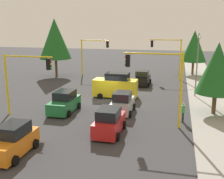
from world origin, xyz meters
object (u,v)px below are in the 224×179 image
object	(u,v)px
traffic_signal_near_right	(25,73)
tree_roadside_far	(194,46)
traffic_signal_far_left	(168,51)
traffic_signal_far_right	(93,50)
pedestrian_crossing	(183,112)
street_lamp_curbside	(198,59)
tree_roadside_near	(217,68)
car_black	(142,78)
traffic_signal_near_left	(158,75)
car_red	(109,122)
tree_opposite_side	(55,39)
car_silver	(122,103)
car_green	(64,102)
delivery_van_yellow	(116,86)
car_orange	(13,141)

from	to	relation	value
traffic_signal_near_right	tree_roadside_far	distance (m)	28.40
tree_roadside_far	traffic_signal_far_left	bearing A→B (deg)	-43.33
traffic_signal_far_right	pedestrian_crossing	distance (m)	23.18
street_lamp_curbside	tree_roadside_near	bearing A→B (deg)	13.05
traffic_signal_near_right	car_black	size ratio (longest dim) A/B	1.38
traffic_signal_far_left	street_lamp_curbside	size ratio (longest dim) A/B	0.84
traffic_signal_near_right	street_lamp_curbside	world-z (taller)	street_lamp_curbside
traffic_signal_near_left	tree_roadside_far	xyz separation A→B (m)	(-24.00, 3.76, 0.42)
traffic_signal_near_left	car_red	world-z (taller)	traffic_signal_near_left
tree_opposite_side	tree_roadside_far	bearing A→B (deg)	106.31
traffic_signal_near_right	car_silver	xyz separation A→B (m)	(-2.73, 8.08, -2.96)
traffic_signal_far_left	car_green	distance (m)	20.41
car_black	traffic_signal_far_right	bearing A→B (deg)	-120.50
delivery_van_yellow	car_silver	xyz separation A→B (m)	(5.27, 1.82, -0.39)
traffic_signal_near_right	traffic_signal_far_right	distance (m)	20.00
traffic_signal_near_right	car_orange	xyz separation A→B (m)	(7.07, 3.09, -2.96)
delivery_van_yellow	car_green	xyz separation A→B (m)	(6.23, -3.46, -0.38)
car_green	traffic_signal_near_left	bearing A→B (deg)	78.37
delivery_van_yellow	car_black	world-z (taller)	delivery_van_yellow
tree_roadside_far	car_red	world-z (taller)	tree_roadside_far
traffic_signal_near_left	pedestrian_crossing	world-z (taller)	traffic_signal_near_left
pedestrian_crossing	street_lamp_curbside	bearing A→B (deg)	170.33
traffic_signal_near_right	car_green	distance (m)	4.44
car_red	car_green	distance (m)	6.71
traffic_signal_far_left	street_lamp_curbside	xyz separation A→B (m)	(10.39, 3.47, 0.21)
tree_roadside_near	car_orange	xyz separation A→B (m)	(11.07, -13.07, -3.35)
car_black	street_lamp_curbside	bearing A→B (deg)	50.08
car_red	car_orange	size ratio (longest dim) A/B	1.01
traffic_signal_far_left	tree_roadside_far	world-z (taller)	tree_roadside_far
traffic_signal_far_right	car_green	bearing A→B (deg)	8.85
car_black	traffic_signal_near_right	bearing A→B (deg)	-28.94
car_black	car_silver	bearing A→B (deg)	-1.15
tree_roadside_near	delivery_van_yellow	distance (m)	11.08
car_green	street_lamp_curbside	bearing A→B (deg)	123.05
car_silver	tree_opposite_side	bearing A→B (deg)	-138.69
traffic_signal_near_right	delivery_van_yellow	bearing A→B (deg)	141.95
traffic_signal_near_left	car_orange	distance (m)	11.39
tree_roadside_far	car_silver	size ratio (longest dim) A/B	1.92
tree_roadside_near	street_lamp_curbside	bearing A→B (deg)	-166.95
tree_roadside_far	car_silver	world-z (taller)	tree_roadside_far
street_lamp_curbside	tree_roadside_near	distance (m)	5.76
car_red	car_green	world-z (taller)	same
traffic_signal_far_left	car_green	bearing A→B (deg)	-25.21
delivery_van_yellow	car_red	world-z (taller)	delivery_van_yellow
tree_opposite_side	pedestrian_crossing	xyz separation A→B (m)	(16.59, 18.80, -4.87)
traffic_signal_far_left	car_green	world-z (taller)	traffic_signal_far_left
street_lamp_curbside	car_green	world-z (taller)	street_lamp_curbside
traffic_signal_near_left	street_lamp_curbside	bearing A→B (deg)	160.18
car_red	car_silver	xyz separation A→B (m)	(-5.09, -0.00, -0.00)
traffic_signal_near_right	tree_roadside_far	xyz separation A→B (m)	(-24.00, 15.16, 0.74)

